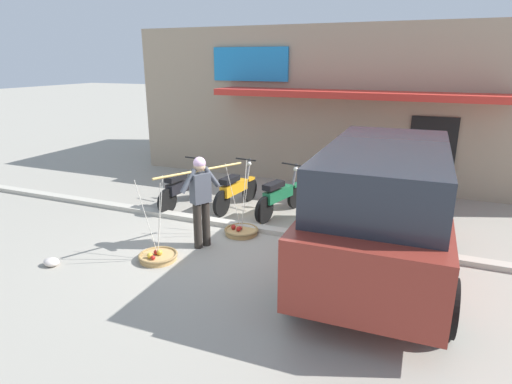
# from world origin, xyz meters

# --- Properties ---
(ground_plane) EXTENTS (90.00, 90.00, 0.00)m
(ground_plane) POSITION_xyz_m (0.00, 0.00, 0.00)
(ground_plane) COLOR #9E998C
(sidewalk_curb) EXTENTS (20.00, 0.24, 0.10)m
(sidewalk_curb) POSITION_xyz_m (0.00, 0.70, 0.05)
(sidewalk_curb) COLOR #BAB4A5
(sidewalk_curb) RESTS_ON ground
(fruit_vendor) EXTENTS (0.89, 1.62, 1.70)m
(fruit_vendor) POSITION_xyz_m (-0.53, -0.39, 0.98)
(fruit_vendor) COLOR #2D2823
(fruit_vendor) RESTS_ON ground
(fruit_basket_left_side) EXTENTS (0.68, 0.68, 1.45)m
(fruit_basket_left_side) POSITION_xyz_m (-0.10, 0.40, 0.07)
(fruit_basket_left_side) COLOR tan
(fruit_basket_left_side) RESTS_ON ground
(fruit_basket_right_side) EXTENTS (0.68, 0.68, 1.45)m
(fruit_basket_right_side) POSITION_xyz_m (-0.95, -1.19, 0.07)
(fruit_basket_right_side) COLOR tan
(fruit_basket_right_side) RESTS_ON ground
(motorcycle_nearest_shop) EXTENTS (0.54, 1.82, 1.09)m
(motorcycle_nearest_shop) POSITION_xyz_m (-2.06, 1.44, 0.45)
(motorcycle_nearest_shop) COLOR black
(motorcycle_nearest_shop) RESTS_ON ground
(motorcycle_second_in_row) EXTENTS (0.54, 1.82, 1.09)m
(motorcycle_second_in_row) POSITION_xyz_m (-0.86, 1.77, 0.45)
(motorcycle_second_in_row) COLOR black
(motorcycle_second_in_row) RESTS_ON ground
(motorcycle_third_in_row) EXTENTS (0.64, 1.78, 1.09)m
(motorcycle_third_in_row) POSITION_xyz_m (0.24, 1.71, 0.45)
(motorcycle_third_in_row) COLOR black
(motorcycle_third_in_row) RESTS_ON ground
(parked_truck) EXTENTS (2.22, 4.84, 2.10)m
(parked_truck) POSITION_xyz_m (2.60, -0.15, 1.13)
(parked_truck) COLOR maroon
(parked_truck) RESTS_ON ground
(storefront_building) EXTENTS (13.00, 6.00, 4.20)m
(storefront_building) POSITION_xyz_m (1.27, 7.04, 2.10)
(storefront_building) COLOR tan
(storefront_building) RESTS_ON ground
(plastic_litter_bag) EXTENTS (0.28, 0.22, 0.14)m
(plastic_litter_bag) POSITION_xyz_m (-2.48, -2.06, 0.07)
(plastic_litter_bag) COLOR silver
(plastic_litter_bag) RESTS_ON ground
(wooden_crate) EXTENTS (0.44, 0.36, 0.32)m
(wooden_crate) POSITION_xyz_m (1.77, 2.61, 0.16)
(wooden_crate) COLOR olive
(wooden_crate) RESTS_ON ground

